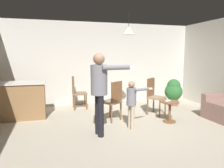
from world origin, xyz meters
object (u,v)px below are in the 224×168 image
object	(u,v)px
side_table_by_couch	(170,109)
dining_chair_by_counter	(154,95)
person_child	(132,100)
dining_chair_centre_back	(113,99)
dining_chair_near_wall	(77,91)
person_adult	(100,85)
potted_plant_corner	(173,91)
kitchen_counter	(21,100)
spare_remote_on_table	(168,101)

from	to	relation	value
side_table_by_couch	dining_chair_by_counter	distance (m)	0.79
person_child	dining_chair_centre_back	distance (m)	0.75
dining_chair_near_wall	side_table_by_couch	bearing A→B (deg)	47.09
side_table_by_couch	person_child	xyz separation A→B (m)	(-1.08, -0.22, 0.34)
side_table_by_couch	dining_chair_near_wall	size ratio (longest dim) A/B	0.52
person_adult	potted_plant_corner	bearing A→B (deg)	116.90
person_adult	person_child	bearing A→B (deg)	94.79
person_child	potted_plant_corner	distance (m)	2.75
person_child	kitchen_counter	bearing A→B (deg)	-135.11
dining_chair_centre_back	potted_plant_corner	world-z (taller)	dining_chair_centre_back
side_table_by_couch	potted_plant_corner	distance (m)	1.85
potted_plant_corner	dining_chair_centre_back	bearing A→B (deg)	-156.34
kitchen_counter	side_table_by_couch	xyz separation A→B (m)	(3.53, -1.34, -0.15)
person_adult	person_child	world-z (taller)	person_adult
dining_chair_centre_back	dining_chair_near_wall	bearing A→B (deg)	82.64
dining_chair_near_wall	spare_remote_on_table	xyz separation A→B (m)	(1.97, -1.92, -0.01)
person_child	dining_chair_near_wall	size ratio (longest dim) A/B	1.08
person_child	dining_chair_centre_back	world-z (taller)	person_child
dining_chair_near_wall	dining_chair_centre_back	bearing A→B (deg)	27.10
spare_remote_on_table	dining_chair_near_wall	bearing A→B (deg)	135.67
person_adult	dining_chair_near_wall	size ratio (longest dim) A/B	1.68
potted_plant_corner	kitchen_counter	bearing A→B (deg)	-177.80
potted_plant_corner	person_child	bearing A→B (deg)	-140.86
potted_plant_corner	spare_remote_on_table	size ratio (longest dim) A/B	6.68
kitchen_counter	potted_plant_corner	world-z (taller)	kitchen_counter
person_child	spare_remote_on_table	xyz separation A→B (m)	(1.03, 0.23, -0.13)
person_child	potted_plant_corner	world-z (taller)	person_child
kitchen_counter	spare_remote_on_table	size ratio (longest dim) A/B	9.69
kitchen_counter	dining_chair_centre_back	world-z (taller)	dining_chair_centre_back
side_table_by_couch	dining_chair_near_wall	xyz separation A→B (m)	(-2.01, 1.94, 0.22)
dining_chair_near_wall	spare_remote_on_table	distance (m)	2.75
spare_remote_on_table	person_adult	bearing A→B (deg)	-167.95
side_table_by_couch	person_adult	distance (m)	2.00
dining_chair_near_wall	person_adult	bearing A→B (deg)	5.62
person_child	dining_chair_by_counter	bearing A→B (deg)	120.23
side_table_by_couch	dining_chair_centre_back	size ratio (longest dim) A/B	0.52
side_table_by_couch	potted_plant_corner	xyz separation A→B (m)	(1.05, 1.52, 0.15)
person_child	dining_chair_centre_back	xyz separation A→B (m)	(-0.22, 0.70, -0.12)
person_adult	dining_chair_near_wall	xyz separation A→B (m)	(-0.19, 2.30, -0.49)
dining_chair_by_counter	potted_plant_corner	world-z (taller)	dining_chair_by_counter
dining_chair_centre_back	spare_remote_on_table	distance (m)	1.34
side_table_by_couch	person_child	size ratio (longest dim) A/B	0.48
person_child	dining_chair_near_wall	world-z (taller)	person_child
person_child	potted_plant_corner	xyz separation A→B (m)	(2.13, 1.73, -0.19)
potted_plant_corner	person_adult	bearing A→B (deg)	-146.86
kitchen_counter	potted_plant_corner	distance (m)	4.58
kitchen_counter	dining_chair_near_wall	world-z (taller)	dining_chair_near_wall
person_adult	person_child	size ratio (longest dim) A/B	1.55
dining_chair_centre_back	spare_remote_on_table	size ratio (longest dim) A/B	7.69
side_table_by_couch	dining_chair_by_counter	size ratio (longest dim) A/B	0.52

